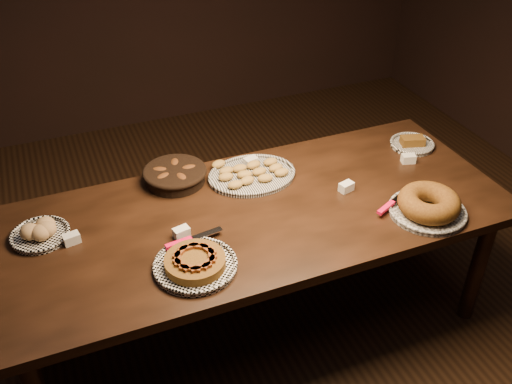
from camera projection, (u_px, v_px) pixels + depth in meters
name	position (u px, v px, depth m)	size (l,w,h in m)	color
ground	(256.00, 322.00, 3.09)	(5.00, 5.00, 0.00)	black
buffet_table	(256.00, 223.00, 2.70)	(2.40, 1.00, 0.75)	black
apple_tart_plate	(195.00, 263.00, 2.33)	(0.35, 0.36, 0.07)	white
madeleine_platter	(251.00, 174.00, 2.88)	(0.45, 0.36, 0.05)	black
bundt_cake_plate	(428.00, 205.00, 2.61)	(0.42, 0.36, 0.11)	black
croissant_basket	(175.00, 174.00, 2.83)	(0.33, 0.33, 0.08)	black
bread_roll_plate	(40.00, 232.00, 2.48)	(0.26, 0.26, 0.08)	white
loaf_plate	(412.00, 143.00, 3.14)	(0.24, 0.24, 0.06)	black
tent_cards	(260.00, 193.00, 2.74)	(1.81, 0.49, 0.04)	white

